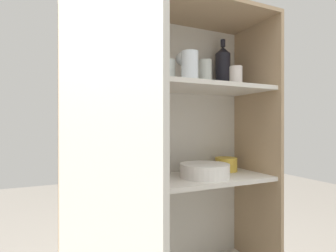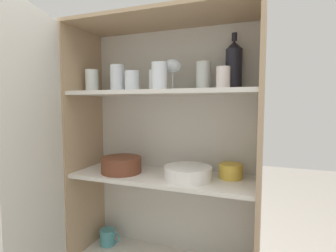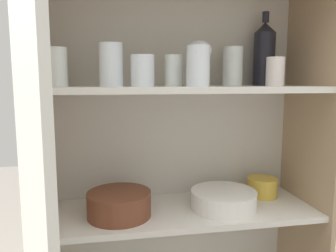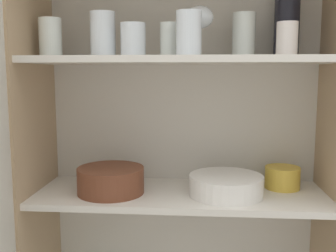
{
  "view_description": "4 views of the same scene",
  "coord_description": "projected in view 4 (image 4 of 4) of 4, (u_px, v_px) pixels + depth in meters",
  "views": [
    {
      "loc": [
        -0.52,
        -0.9,
        1.02
      ],
      "look_at": [
        -0.03,
        0.17,
        1.02
      ],
      "focal_mm": 28.0,
      "sensor_mm": 36.0,
      "label": 1
    },
    {
      "loc": [
        0.49,
        -1.05,
        1.14
      ],
      "look_at": [
        0.02,
        0.2,
        1.03
      ],
      "focal_mm": 28.0,
      "sensor_mm": 36.0,
      "label": 2
    },
    {
      "loc": [
        -0.24,
        -0.92,
        1.23
      ],
      "look_at": [
        -0.05,
        0.18,
        1.07
      ],
      "focal_mm": 35.0,
      "sensor_mm": 36.0,
      "label": 3
    },
    {
      "loc": [
        0.06,
        -1.06,
        1.16
      ],
      "look_at": [
        -0.04,
        0.15,
        0.99
      ],
      "focal_mm": 42.0,
      "sensor_mm": 36.0,
      "label": 4
    }
  ],
  "objects": [
    {
      "name": "cupboard_back_panel",
      "position": [
        183.0,
        180.0,
        1.43
      ],
      "size": [
        0.96,
        0.02,
        1.54
      ],
      "primitive_type": "cube",
      "color": "silver",
      "rests_on": "ground_plane"
    },
    {
      "name": "cupboard_side_left",
      "position": [
        39.0,
        191.0,
        1.3
      ],
      "size": [
        0.02,
        0.35,
        1.54
      ],
      "primitive_type": "cube",
      "color": "tan",
      "rests_on": "ground_plane"
    },
    {
      "name": "cupboard_side_right",
      "position": [
        330.0,
        198.0,
        1.23
      ],
      "size": [
        0.02,
        0.35,
        1.54
      ],
      "primitive_type": "cube",
      "color": "tan",
      "rests_on": "ground_plane"
    },
    {
      "name": "shelf_board_middle",
      "position": [
        180.0,
        195.0,
        1.26
      ],
      "size": [
        0.92,
        0.32,
        0.02
      ],
      "primitive_type": "cube",
      "color": "silver"
    },
    {
      "name": "shelf_board_upper",
      "position": [
        181.0,
        60.0,
        1.21
      ],
      "size": [
        0.92,
        0.32,
        0.02
      ],
      "primitive_type": "cube",
      "color": "silver"
    },
    {
      "name": "tumbler_glass_0",
      "position": [
        103.0,
        35.0,
        1.19
      ],
      "size": [
        0.08,
        0.08,
        0.13
      ],
      "color": "white",
      "rests_on": "shelf_board_upper"
    },
    {
      "name": "tumbler_glass_1",
      "position": [
        133.0,
        40.0,
        1.16
      ],
      "size": [
        0.07,
        0.07,
        0.1
      ],
      "color": "white",
      "rests_on": "shelf_board_upper"
    },
    {
      "name": "tumbler_glass_2",
      "position": [
        244.0,
        35.0,
        1.24
      ],
      "size": [
        0.07,
        0.07,
        0.14
      ],
      "color": "white",
      "rests_on": "shelf_board_upper"
    },
    {
      "name": "tumbler_glass_3",
      "position": [
        50.0,
        38.0,
        1.21
      ],
      "size": [
        0.07,
        0.07,
        0.12
      ],
      "color": "white",
      "rests_on": "shelf_board_upper"
    },
    {
      "name": "tumbler_glass_4",
      "position": [
        287.0,
        39.0,
        1.13
      ],
      "size": [
        0.06,
        0.06,
        0.1
      ],
      "color": "silver",
      "rests_on": "shelf_board_upper"
    },
    {
      "name": "tumbler_glass_5",
      "position": [
        189.0,
        33.0,
        1.1
      ],
      "size": [
        0.07,
        0.07,
        0.12
      ],
      "color": "white",
      "rests_on": "shelf_board_upper"
    },
    {
      "name": "tumbler_glass_6",
      "position": [
        170.0,
        40.0,
        1.19
      ],
      "size": [
        0.06,
        0.06,
        0.1
      ],
      "color": "white",
      "rests_on": "shelf_board_upper"
    },
    {
      "name": "wine_glass_0",
      "position": [
        199.0,
        19.0,
        1.19
      ],
      "size": [
        0.09,
        0.09,
        0.15
      ],
      "color": "white",
      "rests_on": "shelf_board_upper"
    },
    {
      "name": "wine_bottle",
      "position": [
        287.0,
        20.0,
        1.26
      ],
      "size": [
        0.08,
        0.08,
        0.27
      ],
      "color": "black",
      "rests_on": "shelf_board_upper"
    },
    {
      "name": "plate_stack_white",
      "position": [
        226.0,
        185.0,
        1.23
      ],
      "size": [
        0.23,
        0.23,
        0.06
      ],
      "color": "white",
      "rests_on": "shelf_board_middle"
    },
    {
      "name": "mixing_bowl_large",
      "position": [
        111.0,
        179.0,
        1.25
      ],
      "size": [
        0.21,
        0.21,
        0.08
      ],
      "color": "brown",
      "rests_on": "shelf_board_middle"
    },
    {
      "name": "serving_bowl_small",
      "position": [
        282.0,
        177.0,
        1.3
      ],
      "size": [
        0.12,
        0.12,
        0.07
      ],
      "color": "gold",
      "rests_on": "shelf_board_middle"
    }
  ]
}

